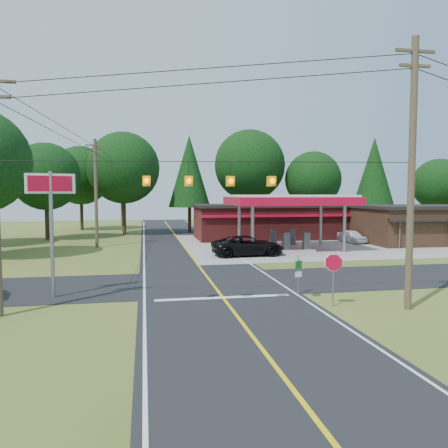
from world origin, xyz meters
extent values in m
plane|color=#475B20|center=(0.00, 0.00, 0.00)|extent=(120.00, 120.00, 0.00)
cube|color=black|center=(0.00, 0.00, 0.01)|extent=(8.00, 120.00, 0.02)
cube|color=black|center=(0.00, 0.00, 0.01)|extent=(70.00, 7.00, 0.02)
cube|color=yellow|center=(0.00, 0.00, 0.03)|extent=(0.15, 110.00, 0.00)
cylinder|color=gray|center=(5.00, 10.50, 2.10)|extent=(0.28, 0.28, 4.20)
cylinder|color=gray|center=(5.00, 15.50, 2.10)|extent=(0.28, 0.28, 4.20)
cylinder|color=gray|center=(13.00, 10.50, 2.10)|extent=(0.28, 0.28, 4.20)
cylinder|color=gray|center=(13.00, 15.50, 2.10)|extent=(0.28, 0.28, 4.20)
cube|color=#B10926|center=(9.00, 13.00, 4.35)|extent=(10.60, 7.40, 0.70)
cube|color=white|center=(9.00, 13.00, 4.75)|extent=(10.00, 7.00, 0.25)
cube|color=#9E9B93|center=(9.00, 11.20, 0.13)|extent=(3.20, 0.90, 0.22)
cube|color=#3F3F44|center=(8.10, 11.20, 0.95)|extent=(0.55, 0.45, 1.50)
cube|color=#3F3F44|center=(9.90, 11.20, 0.95)|extent=(0.55, 0.45, 1.50)
cube|color=#9E9B93|center=(9.00, 14.80, 0.13)|extent=(3.20, 0.90, 0.22)
cube|color=#3F3F44|center=(8.10, 14.80, 0.95)|extent=(0.55, 0.45, 1.50)
cube|color=#3F3F44|center=(9.90, 14.80, 0.95)|extent=(0.55, 0.45, 1.50)
cube|color=maroon|center=(10.00, 23.00, 1.75)|extent=(16.00, 7.00, 3.50)
cube|color=black|center=(10.00, 23.00, 3.65)|extent=(16.40, 7.40, 0.30)
cube|color=#B10926|center=(10.00, 19.40, 2.70)|extent=(16.00, 0.50, 0.25)
cylinder|color=#473828|center=(7.50, -7.00, 5.75)|extent=(0.30, 0.30, 11.50)
cube|color=#473828|center=(7.50, -7.00, 10.90)|extent=(1.80, 0.12, 0.12)
cube|color=#473828|center=(7.50, -7.00, 10.30)|extent=(1.40, 0.12, 0.12)
cylinder|color=#473828|center=(-8.00, 18.00, 5.00)|extent=(0.30, 0.30, 10.00)
cube|color=#473828|center=(-8.00, 18.00, 9.40)|extent=(1.80, 0.12, 0.12)
cube|color=#473828|center=(-8.00, 18.00, 8.80)|extent=(1.40, 0.12, 0.12)
cylinder|color=#473828|center=(-6.50, 35.00, 4.75)|extent=(0.30, 0.30, 9.50)
cube|color=#FFA30D|center=(-3.55, -5.70, 5.50)|extent=(0.32, 0.32, 0.42)
cube|color=#FFA30D|center=(-1.85, -5.90, 5.50)|extent=(0.32, 0.32, 0.42)
cube|color=#FFA30D|center=(-0.15, -6.10, 5.50)|extent=(0.32, 0.32, 0.42)
cube|color=#FFA30D|center=(1.55, -6.30, 5.50)|extent=(0.32, 0.32, 0.42)
cylinder|color=#332316|center=(-14.00, 26.00, 1.98)|extent=(0.44, 0.44, 3.96)
sphere|color=black|center=(-14.00, 26.00, 6.82)|extent=(7.26, 7.26, 7.26)
cylinder|color=#332316|center=(-6.00, 30.00, 2.34)|extent=(0.44, 0.44, 4.68)
sphere|color=black|center=(-6.00, 30.00, 8.06)|extent=(8.58, 8.58, 8.58)
cylinder|color=#332316|center=(2.00, 31.00, 2.16)|extent=(0.44, 0.44, 4.32)
cone|color=black|center=(2.00, 31.00, 7.80)|extent=(5.28, 5.28, 9.00)
cylinder|color=#332316|center=(10.00, 32.00, 2.52)|extent=(0.44, 0.44, 5.04)
sphere|color=black|center=(10.00, 32.00, 8.68)|extent=(9.24, 9.24, 9.24)
cylinder|color=#332316|center=(18.00, 30.00, 1.98)|extent=(0.44, 0.44, 3.96)
sphere|color=black|center=(18.00, 30.00, 6.82)|extent=(7.26, 7.26, 7.26)
cylinder|color=#332316|center=(26.00, 29.00, 2.16)|extent=(0.44, 0.44, 4.32)
cone|color=black|center=(26.00, 29.00, 7.80)|extent=(5.28, 5.28, 9.00)
cylinder|color=#332316|center=(34.00, 27.00, 1.80)|extent=(0.44, 0.44, 3.60)
sphere|color=black|center=(34.00, 27.00, 6.20)|extent=(6.60, 6.60, 6.60)
cylinder|color=#332316|center=(-12.00, 38.00, 2.16)|extent=(0.44, 0.44, 4.32)
sphere|color=black|center=(-12.00, 38.00, 7.44)|extent=(7.92, 7.92, 7.92)
imported|color=black|center=(4.50, 10.00, 0.80)|extent=(6.05, 6.05, 1.61)
imported|color=white|center=(17.00, 17.00, 0.65)|extent=(4.21, 4.21, 1.30)
cylinder|color=gray|center=(-8.00, -2.00, 3.02)|extent=(0.18, 0.18, 6.04)
cube|color=white|center=(-8.00, -2.00, 5.46)|extent=(2.15, 0.79, 0.95)
cube|color=#B10926|center=(-8.00, -2.05, 5.46)|extent=(1.89, 0.68, 0.73)
cylinder|color=gray|center=(4.50, -6.00, 1.14)|extent=(0.07, 0.07, 2.27)
cylinder|color=gray|center=(3.80, -3.50, 0.97)|extent=(0.06, 0.06, 1.94)
cube|color=#0C591E|center=(3.80, -3.54, 1.49)|extent=(0.38, 0.16, 0.40)
cube|color=white|center=(3.80, -3.54, 1.01)|extent=(0.38, 0.16, 0.26)
camera|label=1|loc=(-3.67, -23.81, 4.99)|focal=35.00mm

